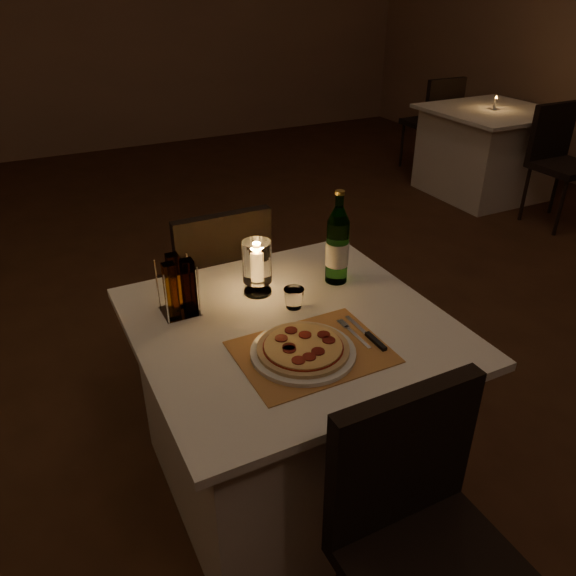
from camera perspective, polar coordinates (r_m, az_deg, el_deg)
name	(u,v)px	position (r m, az deg, el deg)	size (l,w,h in m)	color
floor	(278,455)	(2.45, -1.07, -16.64)	(8.00, 10.00, 0.02)	#472816
wall_back	(54,1)	(6.59, -22.72, 25.28)	(8.00, 0.02, 3.00)	#997359
main_table	(290,407)	(2.08, 0.25, -11.97)	(1.00, 1.00, 0.74)	white
chair_near	(421,526)	(1.55, 13.33, -22.45)	(0.42, 0.42, 0.90)	black
chair_far	(218,280)	(2.53, -7.11, 0.77)	(0.42, 0.42, 0.90)	black
placemat	(312,352)	(1.72, 2.42, -6.50)	(0.45, 0.34, 0.00)	#C78545
plate	(303,352)	(1.70, 1.54, -6.53)	(0.32, 0.32, 0.01)	white
pizza	(303,348)	(1.69, 1.55, -6.08)	(0.28, 0.28, 0.02)	#D8B77F
fork	(352,332)	(1.81, 6.49, -4.43)	(0.02, 0.18, 0.00)	silver
knife	(372,338)	(1.79, 8.49, -5.02)	(0.02, 0.22, 0.01)	black
tumbler	(294,298)	(1.92, 0.60, -1.03)	(0.07, 0.07, 0.07)	white
water_bottle	(337,246)	(2.05, 5.04, 4.27)	(0.08, 0.08, 0.35)	#6AB360
hurricane_candle	(257,263)	(1.98, -3.16, 2.50)	(0.10, 0.10, 0.20)	white
cruet_caddy	(179,289)	(1.89, -11.06, -0.07)	(0.12, 0.12, 0.21)	white
neighbor_table_right	(487,152)	(5.35, 19.53, 12.90)	(1.00, 1.00, 0.74)	white
neighbor_chair_ra	(558,153)	(4.86, 25.78, 12.28)	(0.42, 0.42, 0.90)	black
neighbor_chair_rb	(436,115)	(5.82, 14.79, 16.60)	(0.42, 0.42, 0.90)	black
neighbor_candle_right	(495,103)	(5.26, 20.30, 17.20)	(0.03, 0.03, 0.11)	white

